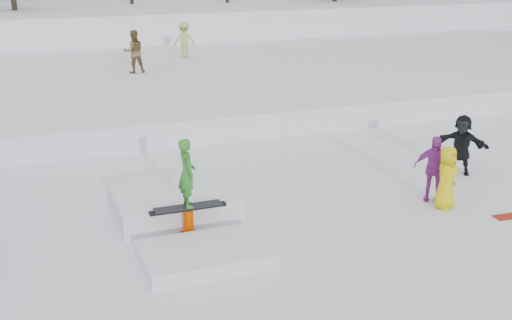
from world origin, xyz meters
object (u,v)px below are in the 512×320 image
object	(u,v)px
spectator_yellow	(446,177)
jib_rail_feature	(182,213)
walker_olive	(134,52)
spectator_purple	(434,168)
walker_ygreen	(184,40)
spectator_dark	(461,144)

from	to	relation	value
spectator_yellow	jib_rail_feature	world-z (taller)	jib_rail_feature
walker_olive	spectator_purple	bearing A→B (deg)	106.16
walker_ygreen	spectator_purple	size ratio (longest dim) A/B	1.06
spectator_dark	jib_rail_feature	bearing A→B (deg)	-122.10
walker_ygreen	spectator_yellow	distance (m)	18.32
walker_ygreen	jib_rail_feature	distance (m)	17.80
spectator_purple	spectator_yellow	bearing A→B (deg)	-47.51
walker_olive	spectator_yellow	size ratio (longest dim) A/B	1.19
walker_olive	jib_rail_feature	xyz separation A→B (m)	(-1.69, -14.07, -1.37)
walker_ygreen	spectator_yellow	bearing A→B (deg)	91.37
walker_ygreen	spectator_dark	xyz separation A→B (m)	(3.14, -16.40, -0.84)
walker_ygreen	spectator_dark	distance (m)	16.72
spectator_yellow	jib_rail_feature	size ratio (longest dim) A/B	0.33
spectator_yellow	walker_olive	bearing A→B (deg)	73.31
spectator_dark	jib_rail_feature	world-z (taller)	jib_rail_feature
walker_olive	spectator_yellow	bearing A→B (deg)	105.67
walker_ygreen	spectator_purple	world-z (taller)	walker_ygreen
walker_olive	spectator_dark	bearing A→B (deg)	114.59
walker_ygreen	jib_rail_feature	size ratio (longest dim) A/B	0.38
spectator_purple	jib_rail_feature	world-z (taller)	jib_rail_feature
spectator_dark	jib_rail_feature	distance (m)	7.81
spectator_yellow	spectator_dark	bearing A→B (deg)	12.99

